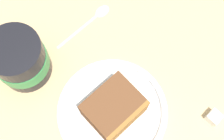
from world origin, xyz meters
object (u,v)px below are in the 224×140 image
Objects in this scene: cake_slice at (114,109)px; tea_mug at (20,59)px; sugar_cube at (214,117)px; small_plate at (112,111)px; teaspoon at (94,17)px.

tea_mug is (15.57, 6.78, 0.45)cm from cake_slice.
sugar_cube is at bearing -131.51° from cake_slice.
tea_mug is 32.57cm from sugar_cube.
small_plate reaches higher than teaspoon.
small_plate is 17.11cm from tea_mug.
sugar_cube is at bearing -132.17° from small_plate.
tea_mug is at bearing 35.70° from sugar_cube.
cake_slice is at bearing -175.85° from small_plate.
teaspoon is at bearing 8.01° from sugar_cube.
tea_mug reaches higher than small_plate.
teaspoon is at bearing -27.43° from cake_slice.
sugar_cube is (-26.30, -18.90, -3.51)cm from tea_mug.
cake_slice is 18.49cm from teaspoon.
cake_slice is at bearing 152.57° from teaspoon.
teaspoon is (16.08, -8.35, -3.70)cm from cake_slice.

